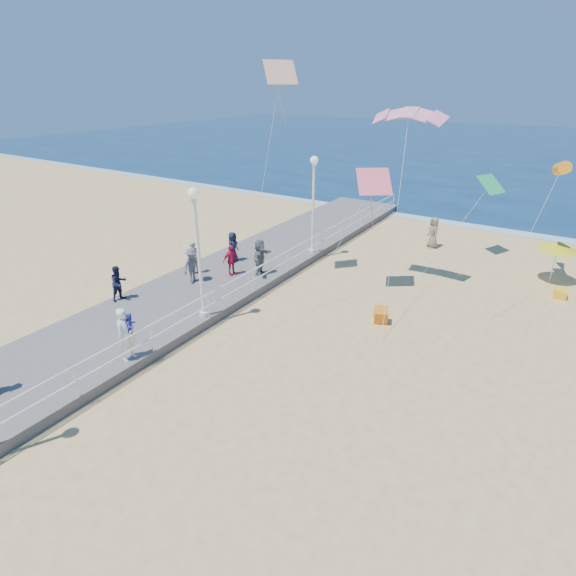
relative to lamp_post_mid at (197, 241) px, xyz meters
The scene contains 24 objects.
ground 6.48m from the lamp_post_mid, ahead, with size 160.00×160.00×0.00m, color #E1BC75.
ocean 65.32m from the lamp_post_mid, 85.29° to the left, with size 160.00×90.00×0.05m, color #0C284C.
surf_line 21.50m from the lamp_post_mid, 75.37° to the left, with size 160.00×1.20×0.04m, color white.
boardwalk 4.07m from the lamp_post_mid, behind, with size 5.00×44.00×0.40m, color slate.
railing 2.43m from the lamp_post_mid, ahead, with size 0.05×42.00×0.55m.
lamp_post_mid is the anchor object (origin of this frame).
lamp_post_far 9.00m from the lamp_post_mid, 90.00° to the left, with size 0.44×0.44×5.32m.
woman_holding_toddler 4.40m from the lamp_post_mid, 90.76° to the right, with size 0.71×0.47×1.95m, color white.
toddler_held 4.11m from the lamp_post_mid, 88.41° to the right, with size 0.44×0.34×0.90m, color #323EBD.
spectator_2 4.40m from the lamp_post_mid, 139.81° to the left, with size 1.10×0.63×1.70m, color #535357.
spectator_3 5.06m from the lamp_post_mid, 114.05° to the left, with size 0.91×0.38×1.55m, color red.
spectator_4 6.75m from the lamp_post_mid, 117.82° to the left, with size 0.79×0.52×1.62m, color #171E32.
spectator_5 5.44m from the lamp_post_mid, 97.28° to the left, with size 1.69×0.54×1.82m, color slate.
spectator_6 5.28m from the lamp_post_mid, 137.41° to the left, with size 0.60×0.40×1.66m, color gray.
spectator_7 4.90m from the lamp_post_mid, 168.83° to the right, with size 0.77×0.60×1.59m, color #171A33.
beach_walker_c 15.82m from the lamp_post_mid, 70.64° to the left, with size 0.92×0.60×1.88m, color #7E6F57.
box_kite 8.09m from the lamp_post_mid, 33.71° to the left, with size 0.55×0.55×0.60m, color #DC3E0C.
beach_umbrella 17.39m from the lamp_post_mid, 47.29° to the left, with size 1.90×1.90×2.14m.
beach_chair_right 16.78m from the lamp_post_mid, 41.45° to the left, with size 0.55×0.55×0.40m, color yellow.
kite_parafoil 10.37m from the lamp_post_mid, 56.66° to the left, with size 3.20×0.90×0.30m, color #DA194D, non-canonical shape.
kite_windsock 16.40m from the lamp_post_mid, 47.12° to the left, with size 0.56×0.56×2.76m, color orange.
kite_diamond_pink 8.12m from the lamp_post_mid, 57.14° to the left, with size 1.46×1.46×0.02m, color #FB5C75.
kite_diamond_green 16.76m from the lamp_post_mid, 62.07° to the left, with size 1.37×1.37×0.02m, color #25B05D.
kite_diamond_redwhite 8.22m from the lamp_post_mid, 88.88° to the left, with size 1.33×1.33×0.02m, color #CA4C17.
Camera 1 is at (6.41, -11.94, 9.23)m, focal length 28.00 mm.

